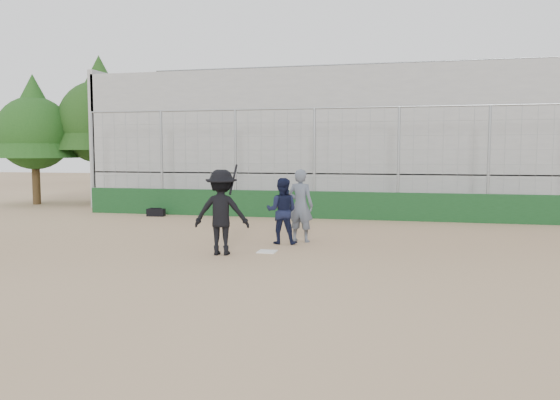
% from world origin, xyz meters
% --- Properties ---
extents(ground, '(90.00, 90.00, 0.00)m').
position_xyz_m(ground, '(0.00, 0.00, 0.00)').
color(ground, '#856648').
rests_on(ground, ground).
extents(home_plate, '(0.44, 0.44, 0.02)m').
position_xyz_m(home_plate, '(0.00, 0.00, 0.01)').
color(home_plate, white).
rests_on(home_plate, ground).
extents(backstop, '(18.10, 0.25, 4.04)m').
position_xyz_m(backstop, '(0.00, 7.00, 0.96)').
color(backstop, '#113717').
rests_on(backstop, ground).
extents(bleachers, '(20.25, 6.70, 6.98)m').
position_xyz_m(bleachers, '(0.00, 11.95, 2.92)').
color(bleachers, gray).
rests_on(bleachers, ground).
extents(tree_left, '(4.48, 4.48, 7.00)m').
position_xyz_m(tree_left, '(-11.00, 11.00, 4.39)').
color(tree_left, '#3B2215').
rests_on(tree_left, ground).
extents(tree_right, '(3.84, 3.84, 6.00)m').
position_xyz_m(tree_right, '(-13.50, 9.50, 3.76)').
color(tree_right, '#332412').
rests_on(tree_right, ground).
extents(batter_at_plate, '(1.39, 0.93, 2.13)m').
position_xyz_m(batter_at_plate, '(-0.97, -0.54, 1.01)').
color(batter_at_plate, black).
rests_on(batter_at_plate, ground).
extents(catcher_crouched, '(0.85, 0.67, 1.18)m').
position_xyz_m(catcher_crouched, '(0.09, 1.23, 0.59)').
color(catcher_crouched, black).
rests_on(catcher_crouched, ground).
extents(umpire, '(0.80, 0.61, 1.77)m').
position_xyz_m(umpire, '(0.50, 1.71, 0.89)').
color(umpire, '#525A68').
rests_on(umpire, ground).
extents(equipment_bag, '(0.68, 0.32, 0.32)m').
position_xyz_m(equipment_bag, '(-5.94, 6.29, 0.14)').
color(equipment_bag, black).
rests_on(equipment_bag, ground).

